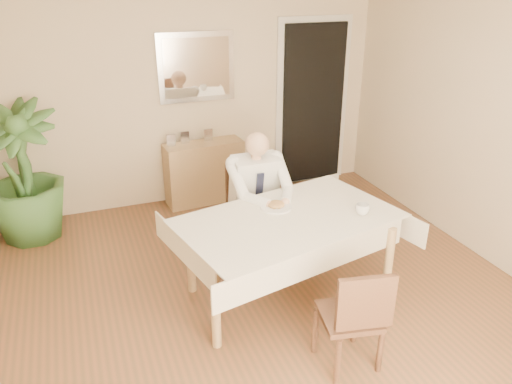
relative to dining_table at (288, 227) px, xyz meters
name	(u,v)px	position (x,y,z in m)	size (l,w,h in m)	color
room	(274,165)	(-0.22, -0.21, 0.63)	(5.00, 5.02, 2.60)	brown
doorway	(312,105)	(1.33, 2.25, 0.33)	(0.96, 0.07, 2.10)	silver
mirror	(196,67)	(-0.12, 2.26, 0.88)	(0.86, 0.04, 0.76)	silver
dining_table	(288,227)	(0.00, 0.00, 0.00)	(1.93, 1.38, 0.75)	#9D7C50
chair_far	(250,203)	(0.00, 0.88, -0.18)	(0.41, 0.42, 0.87)	#482B1B
chair_near	(355,315)	(0.08, -0.91, -0.22)	(0.45, 0.45, 0.81)	#482B1B
seated_man	(261,195)	(0.00, 0.59, 0.02)	(0.48, 0.72, 1.24)	white
plate	(276,207)	(-0.02, 0.19, 0.09)	(0.26, 0.26, 0.02)	white
food	(276,204)	(-0.02, 0.19, 0.11)	(0.14, 0.14, 0.06)	brown
knife	(284,207)	(0.02, 0.13, 0.11)	(0.01, 0.01, 0.13)	silver
fork	(274,209)	(-0.06, 0.13, 0.11)	(0.01, 0.01, 0.13)	silver
coffee_mug	(362,209)	(0.57, -0.16, 0.13)	(0.11, 0.11, 0.09)	white
sideboard	(205,172)	(-0.12, 2.11, -0.31)	(0.91, 0.31, 0.72)	#9D7C50
photo_frame_left	(171,140)	(-0.48, 2.12, 0.13)	(0.10, 0.02, 0.14)	silver
photo_frame_center	(185,137)	(-0.32, 2.16, 0.13)	(0.10, 0.02, 0.14)	silver
photo_frame_right	(208,135)	(-0.04, 2.17, 0.13)	(0.10, 0.02, 0.14)	silver
potted_palm	(22,173)	(-2.02, 1.90, 0.03)	(0.78, 0.78, 1.40)	#315926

